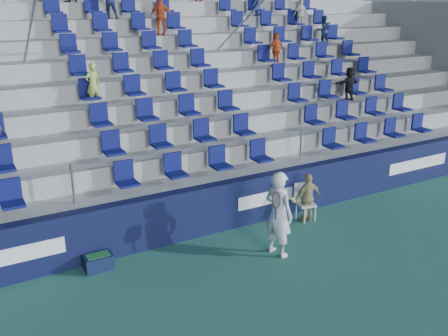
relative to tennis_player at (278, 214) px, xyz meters
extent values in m
plane|color=#2E6C56|center=(-0.79, -1.46, -0.96)|extent=(70.00, 70.00, 0.00)
cube|color=#0E1235|center=(-0.79, 1.69, -0.36)|extent=(24.00, 0.30, 1.20)
cube|color=white|center=(0.71, 1.53, -0.34)|extent=(1.60, 0.02, 0.34)
cube|color=white|center=(6.21, 1.53, -0.34)|extent=(2.40, 0.02, 0.34)
cube|color=#969691|center=(-0.79, 2.26, -0.36)|extent=(24.00, 0.85, 1.20)
cube|color=#969691|center=(-0.79, 3.11, -0.11)|extent=(24.00, 0.85, 1.70)
cube|color=#969691|center=(-0.79, 3.96, 0.14)|extent=(24.00, 0.85, 2.20)
cube|color=#969691|center=(-0.79, 4.81, 0.39)|extent=(24.00, 0.85, 2.70)
cube|color=#969691|center=(-0.79, 5.66, 0.64)|extent=(24.00, 0.85, 3.20)
cube|color=#969691|center=(-0.79, 6.51, 0.89)|extent=(24.00, 0.85, 3.70)
cube|color=#969691|center=(-0.79, 7.36, 1.14)|extent=(24.00, 0.85, 4.20)
cube|color=#969691|center=(-0.79, 8.21, 1.39)|extent=(24.00, 0.85, 4.70)
cube|color=#969691|center=(-0.79, 9.06, 1.64)|extent=(24.00, 0.85, 5.20)
cube|color=#969691|center=(-0.79, 9.74, 2.14)|extent=(24.00, 0.50, 6.20)
cube|color=#969691|center=(11.06, 5.66, 1.64)|extent=(0.30, 7.65, 5.20)
cube|color=#0D124F|center=(-0.79, 2.26, 0.59)|extent=(16.05, 0.50, 0.70)
cube|color=#0D124F|center=(-0.79, 3.11, 1.09)|extent=(16.05, 0.50, 0.70)
cube|color=#0D124F|center=(-0.79, 3.96, 1.59)|extent=(16.05, 0.50, 0.70)
cube|color=#0D124F|center=(-0.79, 4.81, 2.09)|extent=(16.05, 0.50, 0.70)
cube|color=#0D124F|center=(-0.79, 5.66, 2.59)|extent=(16.05, 0.50, 0.70)
cube|color=#0D124F|center=(-0.79, 6.51, 3.09)|extent=(16.05, 0.50, 0.70)
cube|color=#0D124F|center=(-0.79, 7.36, 3.59)|extent=(16.05, 0.50, 0.70)
cube|color=#0D124F|center=(-0.79, 8.21, 4.09)|extent=(16.05, 0.50, 0.70)
cylinder|color=gray|center=(-3.79, 5.66, 3.39)|extent=(0.06, 7.68, 4.55)
cylinder|color=gray|center=(2.21, 5.66, 3.39)|extent=(0.06, 7.68, 4.55)
imported|color=#171E46|center=(-0.87, 8.16, 4.32)|extent=(0.64, 0.55, 1.16)
imported|color=#C03F19|center=(3.77, 5.61, 2.78)|extent=(0.66, 0.36, 1.08)
imported|color=beige|center=(6.02, 7.31, 3.79)|extent=(0.66, 0.31, 1.10)
imported|color=#172347|center=(6.40, 6.46, 3.25)|extent=(0.55, 0.45, 1.03)
imported|color=#91B247|center=(-2.49, 4.76, 2.29)|extent=(0.45, 0.35, 1.10)
imported|color=black|center=(5.45, 3.91, 1.77)|extent=(1.01, 0.38, 1.07)
imported|color=#3B4882|center=(4.76, 8.16, 4.27)|extent=(0.61, 0.50, 1.07)
imported|color=#C7431A|center=(0.51, 7.31, 3.83)|extent=(0.75, 0.46, 1.19)
imported|color=silver|center=(0.00, 0.00, 0.00)|extent=(0.63, 0.80, 1.92)
cylinder|color=navy|center=(-0.25, -0.25, 0.16)|extent=(0.03, 0.03, 0.28)
torus|color=black|center=(-0.25, -0.25, 0.46)|extent=(0.30, 0.17, 0.28)
plane|color=#262626|center=(-0.25, -0.25, 0.46)|extent=(0.30, 0.16, 0.29)
sphere|color=yellow|center=(0.25, -0.20, 0.32)|extent=(0.07, 0.07, 0.07)
sphere|color=yellow|center=(0.25, -0.14, 0.35)|extent=(0.07, 0.07, 0.07)
cube|color=white|center=(1.64, 1.09, -0.53)|extent=(0.50, 0.50, 0.04)
cube|color=white|center=(1.64, 1.29, -0.27)|extent=(0.41, 0.13, 0.51)
cylinder|color=white|center=(1.48, 0.92, -0.75)|extent=(0.03, 0.03, 0.42)
cylinder|color=white|center=(1.81, 0.92, -0.75)|extent=(0.03, 0.03, 0.42)
cylinder|color=white|center=(1.48, 1.26, -0.75)|extent=(0.03, 0.03, 0.42)
cylinder|color=white|center=(1.81, 1.26, -0.75)|extent=(0.03, 0.03, 0.42)
imported|color=tan|center=(1.64, 1.04, -0.33)|extent=(0.75, 0.34, 1.27)
cube|color=#0E1834|center=(-3.60, 1.29, -0.80)|extent=(0.58, 0.38, 0.32)
cube|color=#1E662D|center=(-3.60, 1.29, -0.73)|extent=(0.48, 0.28, 0.19)
camera|label=1|loc=(-5.83, -7.94, 4.41)|focal=40.00mm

